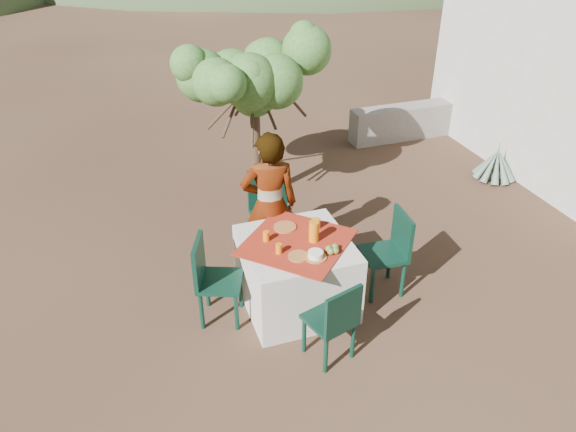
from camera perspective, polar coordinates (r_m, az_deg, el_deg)
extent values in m
plane|color=#331F17|center=(5.84, -0.21, -8.88)|extent=(160.00, 160.00, 0.00)
cube|color=silver|center=(5.62, 0.85, -5.90)|extent=(1.02, 1.02, 0.75)
cube|color=maroon|center=(5.39, 0.88, -2.68)|extent=(1.30, 1.30, 0.01)
cylinder|color=black|center=(6.23, -2.66, -3.18)|extent=(0.05, 0.05, 0.49)
cylinder|color=black|center=(6.31, 0.61, -2.60)|extent=(0.05, 0.05, 0.49)
cylinder|color=black|center=(6.53, -3.52, -1.40)|extent=(0.05, 0.05, 0.49)
cylinder|color=black|center=(6.61, -0.39, -0.88)|extent=(0.05, 0.05, 0.49)
cube|color=black|center=(6.28, -1.52, -0.11)|extent=(0.47, 0.47, 0.04)
cube|color=black|center=(6.33, -2.09, 2.86)|extent=(0.46, 0.06, 0.48)
cylinder|color=black|center=(5.36, 4.37, -10.53)|extent=(0.04, 0.04, 0.41)
cylinder|color=black|center=(5.21, 1.65, -11.90)|extent=(0.04, 0.04, 0.41)
cylinder|color=black|center=(5.19, 6.61, -12.38)|extent=(0.04, 0.04, 0.41)
cylinder|color=black|center=(5.04, 3.86, -13.87)|extent=(0.04, 0.04, 0.41)
cube|color=black|center=(5.05, 4.21, -10.44)|extent=(0.48, 0.48, 0.04)
cube|color=black|center=(4.81, 5.65, -9.60)|extent=(0.38, 0.15, 0.41)
cylinder|color=black|center=(5.44, -5.25, -9.61)|extent=(0.04, 0.04, 0.44)
cylinder|color=black|center=(5.69, -4.85, -7.39)|extent=(0.04, 0.04, 0.44)
cylinder|color=black|center=(5.49, -8.78, -9.44)|extent=(0.04, 0.04, 0.44)
cylinder|color=black|center=(5.74, -8.21, -7.26)|extent=(0.04, 0.04, 0.44)
cube|color=black|center=(5.45, -6.92, -6.61)|extent=(0.54, 0.54, 0.04)
cube|color=black|center=(5.34, -9.08, -4.52)|extent=(0.19, 0.40, 0.43)
cylinder|color=black|center=(6.04, 7.33, -4.96)|extent=(0.04, 0.04, 0.45)
cylinder|color=black|center=(5.79, 8.56, -6.87)|extent=(0.04, 0.04, 0.45)
cylinder|color=black|center=(6.16, 10.28, -4.44)|extent=(0.04, 0.04, 0.45)
cylinder|color=black|center=(5.92, 11.60, -6.28)|extent=(0.04, 0.04, 0.45)
cube|color=black|center=(5.84, 9.63, -3.86)|extent=(0.45, 0.45, 0.04)
cube|color=black|center=(5.78, 11.56, -1.62)|extent=(0.07, 0.42, 0.44)
imported|color=#8C6651|center=(5.86, -1.89, 1.09)|extent=(0.66, 0.49, 1.64)
cylinder|color=#493524|center=(7.33, -3.28, 6.92)|extent=(0.13, 0.13, 1.49)
sphere|color=#2C6525|center=(7.05, -3.46, 12.43)|extent=(0.64, 0.64, 0.64)
sphere|color=#2C6525|center=(7.17, 1.14, 14.15)|extent=(0.60, 0.60, 0.60)
sphere|color=#2C6525|center=(7.00, -8.03, 12.97)|extent=(0.55, 0.55, 0.55)
sphere|color=#2C6525|center=(7.56, -3.98, 15.40)|extent=(0.57, 0.57, 0.57)
sphere|color=#2C6525|center=(6.57, -1.72, 11.51)|extent=(0.51, 0.51, 0.51)
sphere|color=slate|center=(8.68, 20.14, 3.86)|extent=(0.20, 0.20, 0.20)
cone|color=slate|center=(8.57, 20.45, 5.39)|extent=(0.11, 0.11, 0.58)
cone|color=slate|center=(8.65, 21.16, 5.00)|extent=(0.35, 0.18, 0.49)
cone|color=slate|center=(8.70, 20.82, 5.22)|extent=(0.35, 0.21, 0.50)
cone|color=slate|center=(8.71, 20.31, 5.36)|extent=(0.25, 0.32, 0.51)
cone|color=slate|center=(8.68, 19.83, 5.36)|extent=(0.12, 0.35, 0.49)
cone|color=slate|center=(8.62, 19.54, 5.22)|extent=(0.27, 0.31, 0.51)
cone|color=slate|center=(8.54, 19.57, 4.99)|extent=(0.35, 0.18, 0.49)
cone|color=slate|center=(8.49, 19.90, 4.76)|extent=(0.35, 0.21, 0.50)
cone|color=slate|center=(8.48, 20.42, 4.62)|extent=(0.25, 0.32, 0.51)
cone|color=slate|center=(8.51, 20.92, 4.62)|extent=(0.12, 0.35, 0.49)
cone|color=slate|center=(8.58, 21.20, 4.77)|extent=(0.27, 0.31, 0.51)
cube|color=gray|center=(9.78, 13.67, 9.53)|extent=(2.60, 0.35, 0.55)
cylinder|color=#935727|center=(5.60, -0.31, -1.13)|extent=(0.23, 0.23, 0.01)
cylinder|color=#935727|center=(5.18, 1.08, -4.11)|extent=(0.20, 0.20, 0.01)
cylinder|color=orange|center=(5.38, -2.24, -2.06)|extent=(0.06, 0.06, 0.10)
cylinder|color=orange|center=(5.21, -0.94, -3.33)|extent=(0.06, 0.06, 0.10)
cylinder|color=orange|center=(5.35, 2.64, -1.57)|extent=(0.10, 0.10, 0.21)
cylinder|color=#935727|center=(5.18, 2.81, -4.20)|extent=(0.21, 0.21, 0.01)
cylinder|color=white|center=(5.16, 2.82, -3.90)|extent=(0.14, 0.14, 0.05)
cylinder|color=orange|center=(5.58, 2.75, -0.72)|extent=(0.07, 0.07, 0.10)
cylinder|color=orange|center=(5.58, 2.98, -0.75)|extent=(0.06, 0.06, 0.10)
cube|color=white|center=(5.56, 2.76, -0.95)|extent=(0.08, 0.05, 0.09)
sphere|color=olive|center=(5.25, 4.17, -3.33)|extent=(0.07, 0.07, 0.07)
sphere|color=olive|center=(5.28, 4.80, -3.14)|extent=(0.07, 0.07, 0.07)
sphere|color=olive|center=(5.23, 4.85, -3.52)|extent=(0.07, 0.07, 0.07)
sphere|color=olive|center=(5.21, 4.37, -3.62)|extent=(0.07, 0.07, 0.07)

